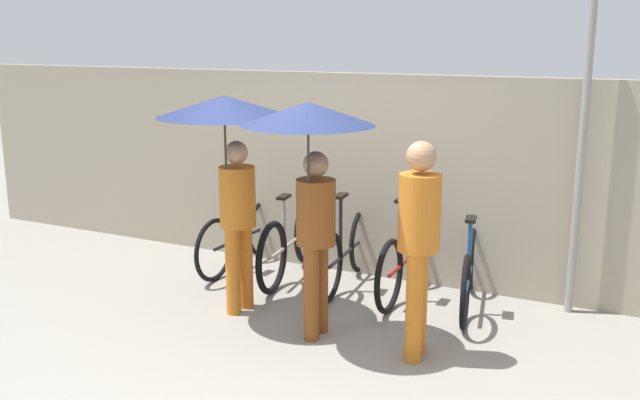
# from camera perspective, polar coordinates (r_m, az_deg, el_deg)

# --- Properties ---
(ground_plane) EXTENTS (30.00, 30.00, 0.00)m
(ground_plane) POSITION_cam_1_polar(r_m,az_deg,el_deg) (5.82, -5.03, -11.91)
(ground_plane) COLOR gray
(back_wall) EXTENTS (10.50, 0.12, 2.08)m
(back_wall) POSITION_cam_1_polar(r_m,az_deg,el_deg) (7.34, 3.61, 1.95)
(back_wall) COLOR gray
(back_wall) RESTS_ON ground
(parked_bicycle_0) EXTENTS (0.44, 1.61, 1.00)m
(parked_bicycle_0) POSITION_cam_1_polar(r_m,az_deg,el_deg) (7.69, -6.37, -2.88)
(parked_bicycle_0) COLOR black
(parked_bicycle_0) RESTS_ON ground
(parked_bicycle_1) EXTENTS (0.45, 1.73, 0.97)m
(parked_bicycle_1) POSITION_cam_1_polar(r_m,az_deg,el_deg) (7.36, -2.36, -3.37)
(parked_bicycle_1) COLOR black
(parked_bicycle_1) RESTS_ON ground
(parked_bicycle_2) EXTENTS (0.44, 1.64, 1.10)m
(parked_bicycle_2) POSITION_cam_1_polar(r_m,az_deg,el_deg) (7.10, 2.12, -4.06)
(parked_bicycle_2) COLOR black
(parked_bicycle_2) RESTS_ON ground
(parked_bicycle_3) EXTENTS (0.44, 1.65, 1.11)m
(parked_bicycle_3) POSITION_cam_1_polar(r_m,az_deg,el_deg) (6.89, 6.92, -4.68)
(parked_bicycle_3) COLOR black
(parked_bicycle_3) RESTS_ON ground
(parked_bicycle_4) EXTENTS (0.50, 1.64, 1.02)m
(parked_bicycle_4) POSITION_cam_1_polar(r_m,az_deg,el_deg) (6.69, 11.86, -5.56)
(parked_bicycle_4) COLOR black
(parked_bicycle_4) RESTS_ON ground
(pedestrian_leading) EXTENTS (1.15, 1.15, 1.96)m
(pedestrian_leading) POSITION_cam_1_polar(r_m,az_deg,el_deg) (6.14, -7.36, 5.00)
(pedestrian_leading) COLOR #C66B1E
(pedestrian_leading) RESTS_ON ground
(pedestrian_center) EXTENTS (1.04, 1.04, 1.96)m
(pedestrian_center) POSITION_cam_1_polar(r_m,az_deg,el_deg) (5.54, -0.75, 3.81)
(pedestrian_center) COLOR brown
(pedestrian_center) RESTS_ON ground
(pedestrian_trailing) EXTENTS (0.32, 0.32, 1.70)m
(pedestrian_trailing) POSITION_cam_1_polar(r_m,az_deg,el_deg) (5.40, 7.91, -2.68)
(pedestrian_trailing) COLOR #C66B1E
(pedestrian_trailing) RESTS_ON ground
(awning_pole) EXTENTS (0.07, 0.07, 2.79)m
(awning_pole) POSITION_cam_1_polar(r_m,az_deg,el_deg) (6.57, 20.13, 3.01)
(awning_pole) COLOR gray
(awning_pole) RESTS_ON ground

